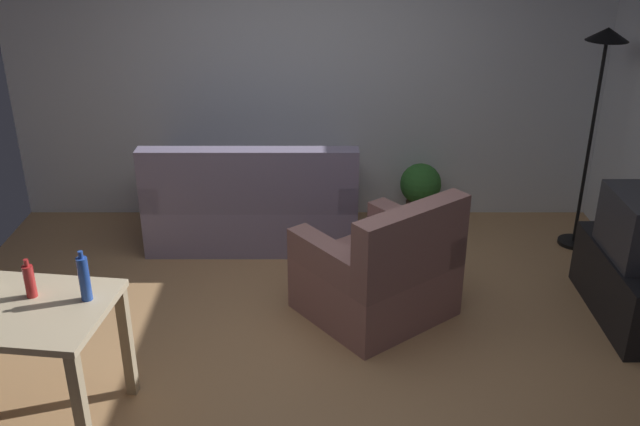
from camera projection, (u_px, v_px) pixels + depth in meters
name	position (u px, v px, depth m)	size (l,w,h in m)	color
ground_plane	(305.00, 349.00, 4.70)	(5.20, 4.40, 0.02)	tan
wall_rear	(308.00, 67.00, 6.13)	(5.20, 0.10, 2.70)	silver
couch	(253.00, 207.00, 6.01)	(1.73, 0.84, 0.92)	gray
tv_stand	(629.00, 286.00, 4.96)	(0.44, 1.10, 0.48)	black
torchiere_lamp	(599.00, 80.00, 5.49)	(0.32, 0.32, 1.81)	black
potted_plant	(419.00, 190.00, 6.29)	(0.36, 0.36, 0.57)	brown
armchair	(380.00, 274.00, 4.95)	(1.23, 1.22, 0.92)	#996B66
bottle_red	(29.00, 281.00, 3.80)	(0.06, 0.06, 0.22)	#AD2323
bottle_blue	(83.00, 278.00, 3.75)	(0.06, 0.06, 0.29)	#2347A3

